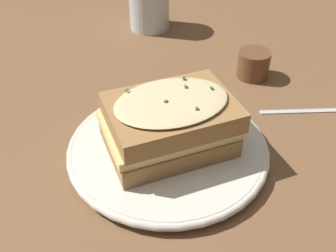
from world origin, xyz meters
name	(u,v)px	position (x,y,z in m)	size (l,w,h in m)	color
ground_plane	(152,157)	(0.00, 0.00, 0.00)	(2.40, 2.40, 0.00)	brown
dinner_plate	(168,148)	(0.01, 0.02, 0.01)	(0.26, 0.26, 0.02)	silver
sandwich	(170,123)	(0.01, 0.02, 0.05)	(0.17, 0.19, 0.07)	#A37542
water_glass	(149,1)	(-0.26, 0.29, 0.06)	(0.08, 0.08, 0.11)	silver
condiment_pot	(251,64)	(0.00, 0.25, 0.02)	(0.05, 0.05, 0.04)	brown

